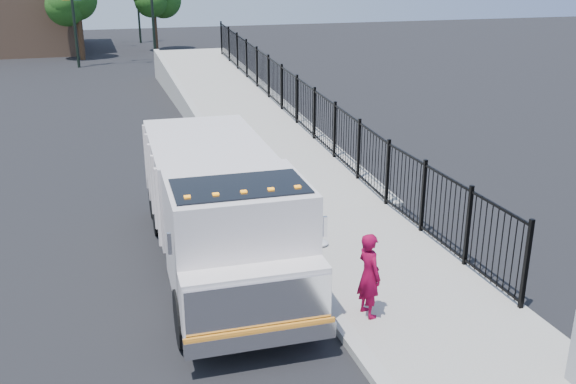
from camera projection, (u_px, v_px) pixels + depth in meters
name	position (u px, v px, depth m)	size (l,w,h in m)	color
ground	(313.00, 292.00, 13.28)	(120.00, 120.00, 0.00)	black
sidewalk	(446.00, 323.00, 12.01)	(3.55, 12.00, 0.12)	#9E998E
curb	(351.00, 339.00, 11.46)	(0.30, 12.00, 0.16)	#ADAAA3
ramp	(238.00, 118.00, 28.27)	(3.95, 24.00, 1.70)	#9E998E
iron_fence	(297.00, 115.00, 24.77)	(0.10, 28.00, 1.80)	black
truck	(219.00, 204.00, 13.75)	(2.88, 8.17, 2.77)	black
worker	(369.00, 275.00, 11.93)	(0.61, 0.40, 1.66)	maroon
debris	(320.00, 243.00, 15.20)	(0.42, 0.42, 0.10)	silver
tree_0	(77.00, 2.00, 44.23)	(3.05, 3.05, 5.52)	#382314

